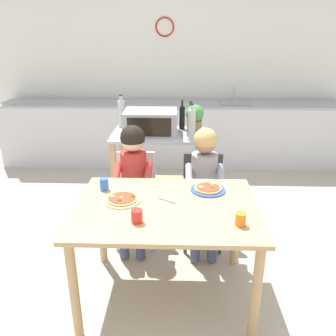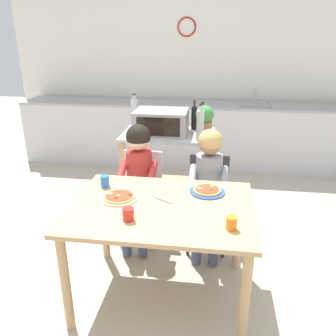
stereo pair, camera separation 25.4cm
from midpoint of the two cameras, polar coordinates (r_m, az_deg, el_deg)
The scene contains 21 objects.
ground_plane at distance 3.78m, azimuth 3.96°, elevation -7.31°, with size 12.49×12.49×0.00m, color #B7AD99.
back_wall_tiled at distance 5.26m, azimuth 6.00°, elevation 16.34°, with size 5.35×0.14×2.70m.
kitchen_counter at distance 5.03m, azimuth 5.42°, elevation 5.54°, with size 4.81×0.60×1.08m.
kitchen_island_cart at distance 3.55m, azimuth 2.13°, elevation 1.05°, with size 0.90×0.58×0.88m.
toaster_oven at distance 3.42m, azimuth 1.04°, elevation 7.50°, with size 0.51×0.39×0.23m.
bottle_slim_sauce at distance 3.69m, azimuth -3.50°, elevation 9.02°, with size 0.07×0.07×0.34m.
bottle_dark_olive_oil at distance 3.58m, azimuth 6.32°, elevation 8.13°, with size 0.06×0.06×0.30m.
bottle_tall_green_wine at distance 3.53m, azimuth 7.68°, elevation 7.98°, with size 0.06×0.06×0.29m.
bottle_brown_beer at distance 3.18m, azimuth 7.58°, elevation 6.83°, with size 0.07×0.07×0.34m.
potted_herb_plant at distance 3.32m, azimuth 8.19°, elevation 7.71°, with size 0.17×0.17×0.30m.
dining_table at distance 2.38m, azimuth 2.07°, elevation -8.35°, with size 1.21×0.91×0.74m.
dining_chair_left at distance 3.15m, azimuth -2.04°, elevation -3.65°, with size 0.36×0.36×0.81m.
dining_chair_right at distance 3.09m, azimuth 8.89°, elevation -4.49°, with size 0.36×0.36×0.81m.
child_in_red_shirt at distance 2.96m, azimuth -2.48°, elevation -0.57°, with size 0.32×0.42×1.08m.
child_in_grey_shirt at distance 2.89m, azimuth 9.14°, elevation -1.68°, with size 0.32×0.42×1.07m.
pizza_plate_cream at distance 2.42m, azimuth -4.97°, elevation -4.84°, with size 0.25×0.25×0.03m.
pizza_plate_blue_rimmed at distance 2.54m, azimuth 9.29°, elevation -3.75°, with size 0.25×0.25×0.03m.
drinking_cup_orange at distance 2.11m, azimuth 13.77°, elevation -8.80°, with size 0.07×0.07×0.08m, color orange.
drinking_cup_blue at distance 2.60m, azimuth -7.52°, elevation -2.24°, with size 0.06×0.06×0.09m, color blue.
drinking_cup_red at distance 2.15m, azimuth -3.11°, elevation -7.61°, with size 0.07×0.07×0.08m, color red.
serving_spoon at distance 2.39m, azimuth 2.27°, elevation -5.31°, with size 0.01×0.01×0.14m, color #B7BABF.
Camera 2 is at (0.33, -2.04, 1.83)m, focal length 37.38 mm.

